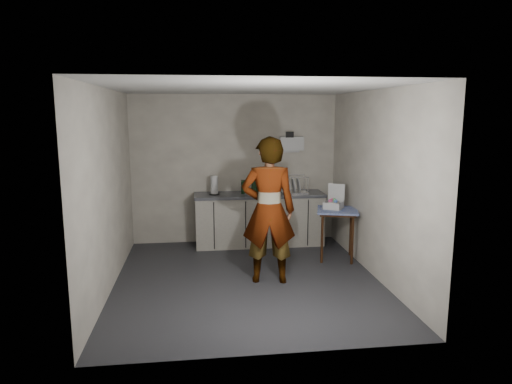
{
  "coord_description": "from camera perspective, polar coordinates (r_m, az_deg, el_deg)",
  "views": [
    {
      "loc": [
        -0.64,
        -5.99,
        2.29
      ],
      "look_at": [
        0.18,
        0.45,
        1.15
      ],
      "focal_mm": 32.0,
      "sensor_mm": 36.0,
      "label": 1
    }
  ],
  "objects": [
    {
      "name": "kitchen_counter",
      "position": [
        7.98,
        0.41,
        -3.58
      ],
      "size": [
        2.24,
        0.62,
        0.91
      ],
      "color": "black",
      "rests_on": "ground"
    },
    {
      "name": "wall_shelf",
      "position": [
        8.09,
        4.45,
        6.04
      ],
      "size": [
        0.42,
        0.18,
        0.37
      ],
      "color": "silver",
      "rests_on": "ground"
    },
    {
      "name": "ceiling",
      "position": [
        6.03,
        -1.2,
        12.82
      ],
      "size": [
        3.6,
        4.0,
        0.01
      ],
      "primitive_type": "cube",
      "color": "white",
      "rests_on": "wall_back"
    },
    {
      "name": "dish_rack",
      "position": [
        7.92,
        4.8,
        0.37
      ],
      "size": [
        0.44,
        0.33,
        0.31
      ],
      "color": "silver",
      "rests_on": "kitchen_counter"
    },
    {
      "name": "standing_man",
      "position": [
        6.12,
        1.58,
        -2.32
      ],
      "size": [
        0.78,
        0.56,
        1.98
      ],
      "primitive_type": "imported",
      "rotation": [
        0.0,
        0.0,
        3.02
      ],
      "color": "#B2A593",
      "rests_on": "ground"
    },
    {
      "name": "bakery_box",
      "position": [
        7.26,
        9.69,
        -1.39
      ],
      "size": [
        0.38,
        0.38,
        0.38
      ],
      "rotation": [
        0.0,
        0.0,
        -0.59
      ],
      "color": "silver",
      "rests_on": "side_table"
    },
    {
      "name": "wall_left",
      "position": [
        6.18,
        -17.9,
        0.21
      ],
      "size": [
        0.02,
        4.0,
        2.6
      ],
      "primitive_type": "cube",
      "color": "#B5AC9E",
      "rests_on": "ground"
    },
    {
      "name": "paper_towel",
      "position": [
        7.78,
        -5.25,
        0.78
      ],
      "size": [
        0.18,
        0.18,
        0.32
      ],
      "color": "black",
      "rests_on": "kitchen_counter"
    },
    {
      "name": "dark_bottle",
      "position": [
        7.83,
        -1.63,
        0.65
      ],
      "size": [
        0.07,
        0.07,
        0.24
      ],
      "primitive_type": "cylinder",
      "color": "black",
      "rests_on": "kitchen_counter"
    },
    {
      "name": "wall_back",
      "position": [
        8.06,
        -2.68,
        2.86
      ],
      "size": [
        3.6,
        0.02,
        2.6
      ],
      "primitive_type": "cube",
      "color": "#B5AC9E",
      "rests_on": "ground"
    },
    {
      "name": "soda_can",
      "position": [
        7.91,
        -0.14,
        0.3
      ],
      "size": [
        0.06,
        0.06,
        0.12
      ],
      "primitive_type": "cylinder",
      "color": "#B5121B",
      "rests_on": "kitchen_counter"
    },
    {
      "name": "ground",
      "position": [
        6.44,
        -1.11,
        -10.9
      ],
      "size": [
        4.0,
        4.0,
        0.0
      ],
      "primitive_type": "plane",
      "color": "#29292E",
      "rests_on": "ground"
    },
    {
      "name": "wall_right",
      "position": [
        6.54,
        14.64,
        0.89
      ],
      "size": [
        0.02,
        4.0,
        2.6
      ],
      "primitive_type": "cube",
      "color": "#B5AC9E",
      "rests_on": "ground"
    },
    {
      "name": "soap_bottle",
      "position": [
        7.74,
        -0.19,
        0.83
      ],
      "size": [
        0.17,
        0.17,
        0.32
      ],
      "primitive_type": "imported",
      "rotation": [
        0.0,
        0.0,
        0.58
      ],
      "color": "black",
      "rests_on": "kitchen_counter"
    },
    {
      "name": "side_table",
      "position": [
        7.24,
        10.13,
        -2.95
      ],
      "size": [
        0.76,
        0.76,
        0.8
      ],
      "rotation": [
        0.0,
        0.0,
        -0.27
      ],
      "color": "#3C200D",
      "rests_on": "ground"
    }
  ]
}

